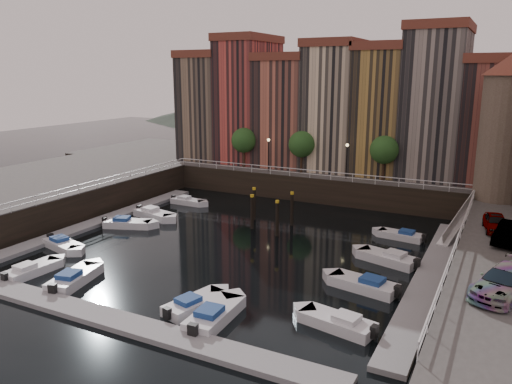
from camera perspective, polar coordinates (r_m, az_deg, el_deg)
The scene contains 29 objects.
ground at distance 45.68m, azimuth -1.22°, elevation -5.74°, with size 200.00×200.00×0.00m, color black.
quay_far at distance 68.51m, azimuth 9.15°, elevation 1.88°, with size 80.00×20.00×3.00m, color black.
quay_left at distance 61.89m, azimuth -25.66°, elevation -0.52°, with size 20.00×36.00×3.00m, color black.
dock_left at distance 54.17m, azimuth -17.03°, elevation -3.06°, with size 2.00×28.00×0.35m, color gray.
dock_right at distance 40.05m, azimuth 19.19°, elevation -9.08°, with size 2.00×28.00×0.35m, color gray.
dock_near at distance 32.86m, azimuth -15.86°, elevation -13.93°, with size 30.00×2.00×0.35m, color gray.
mountains at distance 149.31m, azimuth 20.17°, elevation 9.89°, with size 145.00×100.00×18.00m.
far_terrace at distance 63.95m, azimuth 11.61°, elevation 9.53°, with size 48.70×10.30×17.50m.
corner_tower at distance 52.68m, azimuth 26.63°, elevation 6.78°, with size 5.20×5.20×13.80m.
promenade_trees at distance 60.84m, azimuth 5.82°, elevation 5.40°, with size 21.20×3.20×5.20m.
street_lamps at distance 59.90m, azimuth 5.75°, elevation 4.61°, with size 10.36×0.36×4.18m.
railings at distance 48.81m, azimuth 1.48°, elevation 0.14°, with size 36.08×34.04×0.52m.
gangway at distance 49.82m, azimuth 22.21°, elevation -2.82°, with size 2.78×8.32×3.73m.
mooring_pilings at distance 49.54m, azimuth 1.45°, elevation -2.21°, with size 4.75×4.14×3.78m.
boat_left_1 at distance 47.08m, azimuth -21.24°, elevation -5.64°, with size 4.78×2.71×1.07m.
boat_left_2 at distance 51.54m, azimuth -14.54°, elevation -3.49°, with size 5.02×3.32×1.13m.
boat_left_3 at distance 54.16m, azimuth -11.61°, elevation -2.50°, with size 5.29×2.83×1.18m.
boat_left_4 at distance 59.18m, azimuth -7.85°, elevation -1.05°, with size 4.34×1.62×0.99m.
boat_right_0 at distance 31.39m, azimuth 9.45°, elevation -14.51°, with size 5.04×2.65×1.13m.
boat_right_1 at distance 36.73m, azimuth 12.35°, elevation -10.32°, with size 5.28×2.76×1.18m.
boat_right_3 at distance 42.11m, azimuth 14.94°, elevation -7.34°, with size 5.25×3.12×1.18m.
boat_right_4 at distance 48.37m, azimuth 16.33°, elevation -4.79°, with size 4.38×2.02×0.99m.
boat_near_0 at distance 42.19m, azimuth -24.31°, elevation -8.12°, with size 1.94×4.68×1.06m.
boat_near_1 at distance 39.28m, azimuth -20.09°, elevation -9.25°, with size 2.86×5.27×1.18m.
boat_near_2 at distance 33.51m, azimuth -7.10°, elevation -12.57°, with size 2.74×4.88×1.09m.
boat_near_3 at distance 31.88m, azimuth -4.83°, elevation -13.85°, with size 2.15×5.33×1.21m.
car_a at distance 42.75m, azimuth 25.70°, elevation -3.28°, with size 1.62×4.02×1.37m, color gray.
car_b at distance 40.25m, azimuth 27.04°, elevation -4.32°, with size 1.58×4.52×1.49m, color gray.
car_c at distance 30.89m, azimuth 26.52°, elevation -9.32°, with size 2.23×5.49×1.59m, color gray.
Camera 1 is at (20.53, -37.96, 14.98)m, focal length 35.00 mm.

